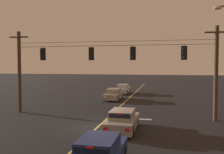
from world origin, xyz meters
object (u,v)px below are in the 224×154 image
at_px(traffic_light_left_inner, 91,54).
at_px(car_waiting_near_lane, 122,121).
at_px(traffic_light_right_inner, 184,53).
at_px(traffic_light_leftmost, 42,54).
at_px(car_waiting_second_near, 99,154).
at_px(car_oncoming_trailing, 123,89).
at_px(traffic_light_centre, 133,53).
at_px(car_oncoming_lead, 114,95).

height_order(traffic_light_left_inner, car_waiting_near_lane, traffic_light_left_inner).
bearing_deg(traffic_light_right_inner, car_waiting_near_lane, -134.64).
distance_m(traffic_light_leftmost, car_waiting_second_near, 14.21).
relative_size(traffic_light_right_inner, car_waiting_second_near, 0.28).
xyz_separation_m(traffic_light_leftmost, traffic_light_right_inner, (12.24, 0.00, 0.00)).
height_order(traffic_light_right_inner, car_oncoming_trailing, traffic_light_right_inner).
distance_m(traffic_light_left_inner, car_waiting_near_lane, 7.25).
relative_size(traffic_light_left_inner, traffic_light_centre, 1.00).
distance_m(car_waiting_near_lane, car_oncoming_trailing, 21.25).
xyz_separation_m(traffic_light_centre, traffic_light_right_inner, (4.11, 0.00, 0.00)).
bearing_deg(traffic_light_right_inner, traffic_light_centre, 180.00).
bearing_deg(car_waiting_second_near, car_waiting_near_lane, 90.79).
height_order(car_waiting_near_lane, car_oncoming_lead, same).
distance_m(traffic_light_centre, car_oncoming_trailing, 17.71).
relative_size(traffic_light_centre, car_oncoming_lead, 0.28).
bearing_deg(traffic_light_centre, car_oncoming_trailing, 102.30).
height_order(car_oncoming_lead, car_oncoming_trailing, same).
distance_m(traffic_light_leftmost, traffic_light_centre, 8.13).
xyz_separation_m(car_waiting_near_lane, car_oncoming_lead, (-3.54, 14.10, -0.00)).
height_order(traffic_light_centre, car_oncoming_trailing, traffic_light_centre).
bearing_deg(car_waiting_near_lane, car_waiting_second_near, -89.21).
xyz_separation_m(traffic_light_leftmost, traffic_light_centre, (8.13, 0.00, 0.00)).
xyz_separation_m(car_oncoming_lead, car_waiting_second_near, (3.63, -20.52, 0.00)).
distance_m(traffic_light_leftmost, traffic_light_right_inner, 12.24).
bearing_deg(car_waiting_second_near, car_oncoming_lead, 100.04).
xyz_separation_m(traffic_light_left_inner, car_oncoming_trailing, (-0.03, 16.68, -4.70)).
bearing_deg(car_oncoming_lead, car_waiting_second_near, -79.96).
bearing_deg(car_waiting_near_lane, traffic_light_centre, 88.46).
height_order(traffic_light_right_inner, car_oncoming_lead, traffic_light_right_inner).
distance_m(car_waiting_near_lane, car_waiting_second_near, 6.42).
bearing_deg(car_oncoming_lead, traffic_light_left_inner, -89.73).
xyz_separation_m(traffic_light_left_inner, traffic_light_right_inner, (7.72, 0.00, 0.00)).
height_order(traffic_light_leftmost, car_oncoming_lead, traffic_light_leftmost).
relative_size(traffic_light_right_inner, car_oncoming_trailing, 0.28).
relative_size(traffic_light_left_inner, traffic_light_right_inner, 1.00).
bearing_deg(car_waiting_second_near, car_oncoming_trailing, 97.52).
relative_size(traffic_light_leftmost, car_oncoming_trailing, 0.28).
height_order(car_waiting_near_lane, car_waiting_second_near, same).
distance_m(traffic_light_centre, car_oncoming_lead, 11.49).
relative_size(traffic_light_centre, car_waiting_second_near, 0.28).
distance_m(traffic_light_left_inner, traffic_light_centre, 3.61).
bearing_deg(traffic_light_leftmost, traffic_light_centre, 0.00).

